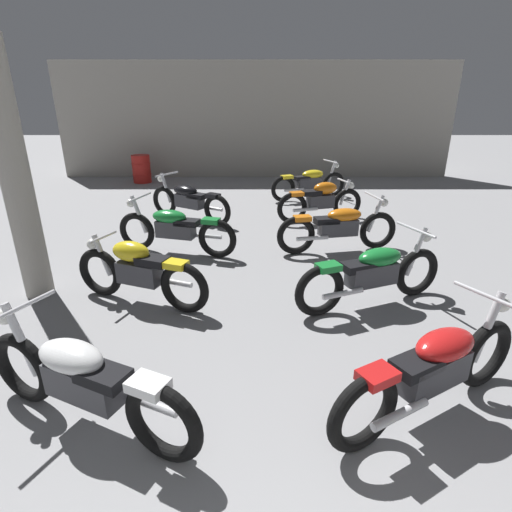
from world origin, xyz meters
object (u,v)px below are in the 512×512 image
motorcycle_left_row_1 (84,380)px  motorcycle_left_row_2 (140,271)px  motorcycle_left_row_3 (176,228)px  motorcycle_right_row_3 (340,227)px  motorcycle_right_row_5 (311,182)px  oil_drum (142,169)px  motorcycle_left_row_4 (190,200)px  motorcycle_right_row_2 (374,273)px  motorcycle_right_row_1 (435,369)px  support_pillar (17,178)px  motorcycle_right_row_4 (322,200)px

motorcycle_left_row_1 → motorcycle_left_row_2: size_ratio=1.07×
motorcycle_left_row_3 → motorcycle_right_row_3: size_ratio=0.99×
motorcycle_right_row_5 → oil_drum: bearing=155.8°
motorcycle_left_row_3 → oil_drum: bearing=109.7°
motorcycle_left_row_4 → motorcycle_right_row_2: same height
oil_drum → motorcycle_right_row_2: bearing=-57.8°
motorcycle_left_row_2 → motorcycle_right_row_3: motorcycle_right_row_3 is taller
oil_drum → motorcycle_left_row_2: bearing=-75.3°
motorcycle_left_row_3 → motorcycle_right_row_1: 4.74m
motorcycle_right_row_2 → motorcycle_left_row_2: bearing=179.2°
support_pillar → motorcycle_left_row_2: (1.48, -0.27, -1.14)m
motorcycle_left_row_1 → motorcycle_right_row_4: (2.76, 5.89, 0.01)m
motorcycle_right_row_2 → oil_drum: motorcycle_right_row_2 is taller
motorcycle_right_row_2 → motorcycle_right_row_3: (-0.05, 1.96, 0.00)m
motorcycle_left_row_2 → motorcycle_right_row_1: bearing=-33.7°
motorcycle_left_row_4 → motorcycle_left_row_2: bearing=-90.7°
motorcycle_right_row_4 → motorcycle_right_row_5: (0.00, 2.01, -0.01)m
support_pillar → motorcycle_right_row_1: size_ratio=1.65×
motorcycle_left_row_1 → motorcycle_left_row_3: bearing=90.3°
support_pillar → motorcycle_left_row_3: (1.60, 1.54, -1.15)m
motorcycle_right_row_3 → motorcycle_right_row_4: 1.86m
motorcycle_left_row_1 → oil_drum: 10.39m
motorcycle_right_row_3 → oil_drum: (-5.03, 6.11, -0.03)m
support_pillar → motorcycle_left_row_1: bearing=-56.0°
support_pillar → motorcycle_left_row_1: support_pillar is taller
support_pillar → motorcycle_left_row_4: support_pillar is taller
support_pillar → motorcycle_left_row_3: support_pillar is taller
motorcycle_right_row_1 → motorcycle_right_row_2: bearing=89.5°
motorcycle_left_row_1 → motorcycle_left_row_4: (-0.09, 5.93, 0.00)m
motorcycle_left_row_2 → motorcycle_right_row_5: 6.47m
motorcycle_left_row_1 → oil_drum: (-2.24, 10.15, -0.03)m
motorcycle_right_row_1 → motorcycle_right_row_2: same height
motorcycle_left_row_4 → motorcycle_right_row_4: size_ratio=0.99×
oil_drum → motorcycle_right_row_1: bearing=-63.1°
motorcycle_left_row_2 → motorcycle_left_row_4: size_ratio=0.99×
motorcycle_left_row_2 → motorcycle_left_row_3: motorcycle_left_row_3 is taller
motorcycle_right_row_3 → motorcycle_left_row_1: bearing=-124.7°
motorcycle_left_row_4 → motorcycle_right_row_2: 4.84m
motorcycle_right_row_5 → motorcycle_right_row_2: bearing=-89.2°
motorcycle_left_row_1 → motorcycle_left_row_4: 5.93m
motorcycle_left_row_3 → oil_drum: (-2.22, 6.21, -0.03)m
motorcycle_left_row_2 → motorcycle_right_row_5: size_ratio=0.92×
motorcycle_right_row_2 → motorcycle_right_row_5: bearing=90.8°
support_pillar → oil_drum: bearing=94.6°
motorcycle_right_row_1 → oil_drum: (-5.07, 10.00, -0.03)m
motorcycle_left_row_1 → motorcycle_right_row_5: (2.77, 7.90, 0.00)m
motorcycle_left_row_1 → motorcycle_right_row_3: size_ratio=0.94×
motorcycle_right_row_1 → motorcycle_right_row_5: size_ratio=0.95×
motorcycle_left_row_1 → motorcycle_right_row_1: bearing=3.0°
motorcycle_left_row_3 → motorcycle_right_row_4: (2.78, 1.96, 0.01)m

